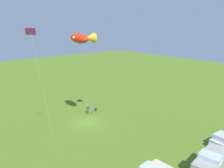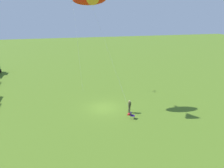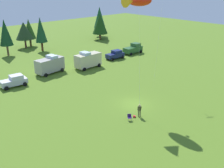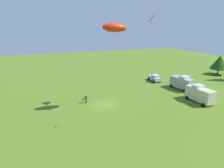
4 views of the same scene
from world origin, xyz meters
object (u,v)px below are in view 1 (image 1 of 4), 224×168
at_px(van_motorhome_grey, 211,166).
at_px(kite_diamond_rainbow, 31,35).
at_px(folding_chair, 96,110).
at_px(car_silver_compact, 223,140).
at_px(backpack_on_grass, 92,113).
at_px(person_kite_flyer, 88,109).
at_px(kite_large_fish, 82,38).

height_order(van_motorhome_grey, kite_diamond_rainbow, kite_diamond_rainbow).
distance_m(folding_chair, car_silver_compact, 21.67).
xyz_separation_m(backpack_on_grass, van_motorhome_grey, (1.20, 22.78, 1.53)).
bearing_deg(person_kite_flyer, car_silver_compact, -108.03).
distance_m(person_kite_flyer, kite_diamond_rainbow, 18.75).
bearing_deg(backpack_on_grass, folding_chair, -175.08).
distance_m(backpack_on_grass, van_motorhome_grey, 22.86).
relative_size(kite_large_fish, kite_diamond_rainbow, 0.95).
bearing_deg(kite_large_fish, person_kite_flyer, -129.45).
bearing_deg(van_motorhome_grey, kite_large_fish, -88.55).
distance_m(folding_chair, kite_large_fish, 15.00).
height_order(backpack_on_grass, kite_large_fish, kite_large_fish).
height_order(folding_chair, kite_large_fish, kite_large_fish).
bearing_deg(kite_large_fish, van_motorhome_grey, 98.87).
relative_size(person_kite_flyer, backpack_on_grass, 5.44).
relative_size(person_kite_flyer, folding_chair, 2.12).
xyz_separation_m(folding_chair, kite_diamond_rainbow, (13.06, 5.76, 14.17)).
distance_m(backpack_on_grass, car_silver_compact, 21.88).
bearing_deg(kite_diamond_rainbow, person_kite_flyer, -152.49).
bearing_deg(folding_chair, car_silver_compact, -133.57).
height_order(folding_chair, backpack_on_grass, folding_chair).
xyz_separation_m(person_kite_flyer, kite_diamond_rainbow, (11.41, 5.94, 13.64)).
xyz_separation_m(person_kite_flyer, kite_large_fish, (3.49, 4.24, 12.97)).
relative_size(person_kite_flyer, van_motorhome_grey, 0.31).
bearing_deg(car_silver_compact, van_motorhome_grey, 19.88).
distance_m(folding_chair, kite_diamond_rainbow, 20.11).
relative_size(folding_chair, van_motorhome_grey, 0.15).
relative_size(backpack_on_grass, van_motorhome_grey, 0.06).
height_order(van_motorhome_grey, kite_large_fish, kite_large_fish).
bearing_deg(folding_chair, backpack_on_grass, 126.02).
bearing_deg(person_kite_flyer, van_motorhome_grey, -128.68).
distance_m(person_kite_flyer, kite_large_fish, 14.08).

